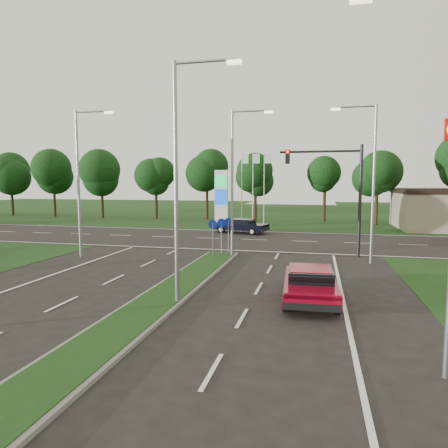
# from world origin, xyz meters

# --- Properties ---
(ground) EXTENTS (160.00, 160.00, 0.00)m
(ground) POSITION_xyz_m (0.00, 0.00, 0.00)
(ground) COLOR black
(ground) RESTS_ON ground
(verge_far) EXTENTS (160.00, 50.00, 0.02)m
(verge_far) POSITION_xyz_m (0.00, 55.00, 0.00)
(verge_far) COLOR black
(verge_far) RESTS_ON ground
(cross_road) EXTENTS (160.00, 12.00, 0.02)m
(cross_road) POSITION_xyz_m (0.00, 24.00, 0.00)
(cross_road) COLOR black
(cross_road) RESTS_ON ground
(median_kerb) EXTENTS (2.00, 26.00, 0.12)m
(median_kerb) POSITION_xyz_m (0.00, 4.00, 0.06)
(median_kerb) COLOR slate
(median_kerb) RESTS_ON ground
(streetlight_median_near) EXTENTS (2.53, 0.22, 9.00)m
(streetlight_median_near) POSITION_xyz_m (1.00, 6.00, 5.08)
(streetlight_median_near) COLOR gray
(streetlight_median_near) RESTS_ON ground
(streetlight_median_far) EXTENTS (2.53, 0.22, 9.00)m
(streetlight_median_far) POSITION_xyz_m (1.00, 16.00, 5.08)
(streetlight_median_far) COLOR gray
(streetlight_median_far) RESTS_ON ground
(streetlight_left_far) EXTENTS (2.53, 0.22, 9.00)m
(streetlight_left_far) POSITION_xyz_m (-8.30, 14.00, 5.08)
(streetlight_left_far) COLOR gray
(streetlight_left_far) RESTS_ON ground
(streetlight_right_far) EXTENTS (2.53, 0.22, 9.00)m
(streetlight_right_far) POSITION_xyz_m (8.80, 16.00, 5.08)
(streetlight_right_far) COLOR gray
(streetlight_right_far) RESTS_ON ground
(streetlight_right_near) EXTENTS (2.53, 0.22, 9.00)m
(streetlight_right_near) POSITION_xyz_m (8.80, 2.00, 5.08)
(streetlight_right_near) COLOR gray
(streetlight_right_near) RESTS_ON ground
(traffic_signal) EXTENTS (5.10, 0.42, 7.00)m
(traffic_signal) POSITION_xyz_m (7.19, 18.00, 4.65)
(traffic_signal) COLOR black
(traffic_signal) RESTS_ON ground
(median_signs) EXTENTS (1.16, 1.76, 2.38)m
(median_signs) POSITION_xyz_m (0.00, 16.40, 1.71)
(median_signs) COLOR gray
(median_signs) RESTS_ON ground
(gas_pylon) EXTENTS (5.80, 1.26, 8.00)m
(gas_pylon) POSITION_xyz_m (-3.79, 33.05, 3.20)
(gas_pylon) COLOR silver
(gas_pylon) RESTS_ON ground
(treeline_far) EXTENTS (6.00, 6.00, 9.90)m
(treeline_far) POSITION_xyz_m (0.10, 39.93, 6.83)
(treeline_far) COLOR black
(treeline_far) RESTS_ON ground
(red_sedan) EXTENTS (2.21, 4.91, 1.33)m
(red_sedan) POSITION_xyz_m (5.72, 7.70, 0.71)
(red_sedan) COLOR maroon
(red_sedan) RESTS_ON ground
(navy_sedan) EXTENTS (5.21, 3.14, 1.34)m
(navy_sedan) POSITION_xyz_m (-0.91, 27.99, 0.72)
(navy_sedan) COLOR black
(navy_sedan) RESTS_ON ground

